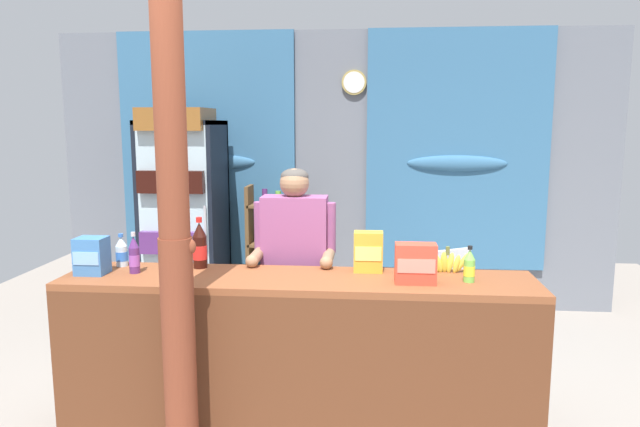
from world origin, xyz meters
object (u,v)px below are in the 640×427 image
at_px(snack_box_crackers, 416,264).
at_px(plastic_lawn_chair, 438,290).
at_px(stall_counter, 295,350).
at_px(soda_bottle_lime_soda, 469,267).
at_px(bottle_shelf_rack, 272,248).
at_px(snack_box_choco_powder, 368,252).
at_px(drink_fridge, 183,206).
at_px(shopkeeper, 295,257).
at_px(timber_post, 175,248).
at_px(soda_bottle_cola, 200,246).
at_px(snack_box_biscuit, 92,256).
at_px(banana_bunch, 447,263).
at_px(soda_bottle_water, 122,252).
at_px(soda_bottle_grape_soda, 134,256).

bearing_deg(snack_box_crackers, plastic_lawn_chair, 78.78).
distance_m(stall_counter, soda_bottle_lime_soda, 1.08).
height_order(bottle_shelf_rack, soda_bottle_lime_soda, bottle_shelf_rack).
bearing_deg(soda_bottle_lime_soda, snack_box_crackers, -170.15).
bearing_deg(snack_box_choco_powder, drink_fridge, 132.88).
xyz_separation_m(shopkeeper, snack_box_crackers, (0.74, -0.54, 0.10)).
height_order(timber_post, snack_box_choco_powder, timber_post).
xyz_separation_m(soda_bottle_cola, snack_box_biscuit, (-0.59, -0.20, -0.02)).
bearing_deg(timber_post, soda_bottle_cola, 95.59).
height_order(timber_post, soda_bottle_lime_soda, timber_post).
distance_m(stall_counter, banana_bunch, 1.02).
relative_size(bottle_shelf_rack, soda_bottle_water, 6.24).
xyz_separation_m(drink_fridge, snack_box_biscuit, (0.14, -2.08, 0.00)).
bearing_deg(soda_bottle_grape_soda, soda_bottle_water, 133.22).
relative_size(stall_counter, soda_bottle_grape_soda, 11.09).
relative_size(soda_bottle_grape_soda, banana_bunch, 0.89).
bearing_deg(shopkeeper, drink_fridge, 128.73).
height_order(stall_counter, plastic_lawn_chair, stall_counter).
bearing_deg(snack_box_biscuit, soda_bottle_cola, 18.80).
bearing_deg(timber_post, snack_box_choco_powder, 32.10).
bearing_deg(snack_box_biscuit, drink_fridge, 93.85).
relative_size(plastic_lawn_chair, soda_bottle_grape_soda, 3.51).
xyz_separation_m(shopkeeper, snack_box_biscuit, (-1.13, -0.50, 0.10)).
bearing_deg(soda_bottle_cola, banana_bunch, 0.75).
xyz_separation_m(soda_bottle_cola, soda_bottle_water, (-0.50, -0.00, -0.05)).
xyz_separation_m(timber_post, soda_bottle_water, (-0.55, 0.60, -0.17)).
height_order(soda_bottle_cola, snack_box_crackers, soda_bottle_cola).
relative_size(snack_box_crackers, banana_bunch, 0.82).
height_order(drink_fridge, bottle_shelf_rack, drink_fridge).
xyz_separation_m(stall_counter, shopkeeper, (-0.08, 0.58, 0.40)).
height_order(drink_fridge, shopkeeper, drink_fridge).
height_order(soda_bottle_lime_soda, snack_box_choco_powder, snack_box_choco_powder).
distance_m(plastic_lawn_chair, banana_bunch, 1.46).
bearing_deg(soda_bottle_grape_soda, bottle_shelf_rack, 79.51).
relative_size(soda_bottle_water, snack_box_crackers, 0.90).
xyz_separation_m(timber_post, snack_box_choco_powder, (0.96, 0.60, -0.13)).
bearing_deg(soda_bottle_grape_soda, shopkeeper, 27.42).
bearing_deg(banana_bunch, bottle_shelf_rack, 123.89).
distance_m(soda_bottle_cola, snack_box_choco_powder, 1.02).
distance_m(timber_post, soda_bottle_grape_soda, 0.62).
bearing_deg(stall_counter, soda_bottle_cola, 156.04).
relative_size(timber_post, bottle_shelf_rack, 2.05).
bearing_deg(drink_fridge, snack_box_biscuit, -86.15).
height_order(snack_box_crackers, snack_box_biscuit, snack_box_crackers).
bearing_deg(timber_post, snack_box_crackers, 16.87).
height_order(timber_post, soda_bottle_grape_soda, timber_post).
height_order(bottle_shelf_rack, soda_bottle_water, bottle_shelf_rack).
relative_size(soda_bottle_lime_soda, snack_box_crackers, 0.91).
relative_size(timber_post, plastic_lawn_chair, 3.02).
distance_m(snack_box_biscuit, banana_bunch, 2.08).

